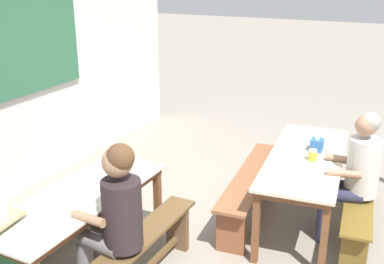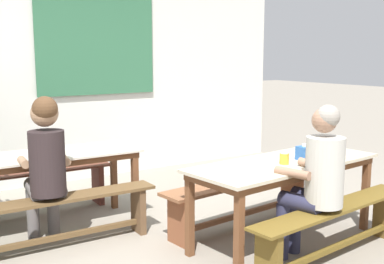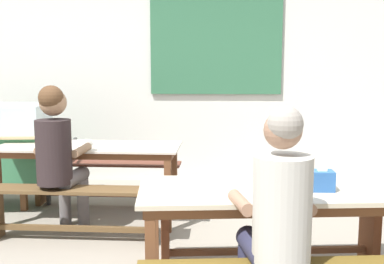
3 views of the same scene
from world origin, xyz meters
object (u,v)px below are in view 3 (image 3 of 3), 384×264
(person_near_front, at_px, (277,213))
(tissue_box, at_px, (322,180))
(soup_bowl, at_px, (83,142))
(dining_table_near, at_px, (288,199))
(condiment_jar, at_px, (276,182))
(bench_far_front, at_px, (73,206))
(dining_table_far, at_px, (89,153))
(bench_far_back, at_px, (104,177))
(bench_near_back, at_px, (269,224))
(person_left_back_turned, at_px, (58,151))

(person_near_front, distance_m, tissue_box, 0.54)
(soup_bowl, bearing_deg, dining_table_near, -41.59)
(condiment_jar, bearing_deg, bench_far_front, 146.96)
(dining_table_far, distance_m, person_near_front, 2.48)
(bench_far_back, distance_m, soup_bowl, 0.68)
(dining_table_far, xyz_separation_m, bench_near_back, (1.60, -0.95, -0.34))
(dining_table_far, relative_size, soup_bowl, 10.42)
(tissue_box, bearing_deg, person_near_front, -127.34)
(person_left_back_turned, distance_m, tissue_box, 2.26)
(dining_table_near, relative_size, bench_near_back, 1.06)
(dining_table_near, height_order, bench_far_back, dining_table_near)
(tissue_box, distance_m, soup_bowl, 2.47)
(dining_table_far, xyz_separation_m, dining_table_near, (1.65, -1.48, 0.00))
(dining_table_far, relative_size, bench_far_front, 1.08)
(bench_far_front, bearing_deg, dining_table_far, 88.67)
(dining_table_near, xyz_separation_m, condiment_jar, (-0.09, -0.08, 0.13))
(dining_table_near, distance_m, person_near_front, 0.50)
(bench_far_front, xyz_separation_m, soup_bowl, (-0.05, 0.58, 0.45))
(bench_far_front, height_order, soup_bowl, soup_bowl)
(dining_table_far, distance_m, condiment_jar, 2.21)
(bench_far_front, relative_size, soup_bowl, 9.67)
(bench_far_back, distance_m, person_left_back_turned, 1.11)
(dining_table_near, bearing_deg, person_near_front, -105.56)
(person_near_front, height_order, soup_bowl, person_near_front)
(bench_far_back, bearing_deg, person_left_back_turned, -99.13)
(dining_table_far, xyz_separation_m, tissue_box, (1.84, -1.54, 0.14))
(bench_far_front, distance_m, soup_bowl, 0.73)
(dining_table_far, bearing_deg, bench_far_back, 88.67)
(bench_near_back, xyz_separation_m, tissue_box, (0.24, -0.59, 0.48))
(bench_far_front, height_order, tissue_box, tissue_box)
(dining_table_near, relative_size, bench_far_back, 1.16)
(dining_table_near, xyz_separation_m, bench_far_back, (-1.64, 2.01, -0.37))
(dining_table_near, bearing_deg, condiment_jar, -138.78)
(bench_far_front, xyz_separation_m, condiment_jar, (1.58, -1.02, 0.49))
(dining_table_far, height_order, bench_far_back, dining_table_far)
(bench_far_back, xyz_separation_m, person_near_front, (1.50, -2.49, 0.43))
(dining_table_near, height_order, person_left_back_turned, person_left_back_turned)
(person_near_front, bearing_deg, soup_bowl, 128.30)
(person_left_back_turned, distance_m, person_near_front, 2.24)
(bench_far_front, distance_m, person_left_back_turned, 0.48)
(person_near_front, xyz_separation_m, condiment_jar, (0.05, 0.40, 0.06))
(person_left_back_turned, xyz_separation_m, person_near_front, (1.66, -1.50, -0.04))
(condiment_jar, bearing_deg, tissue_box, 3.90)
(condiment_jar, bearing_deg, person_near_front, -96.46)
(bench_far_back, height_order, soup_bowl, soup_bowl)
(person_left_back_turned, height_order, person_near_front, person_left_back_turned)
(bench_far_back, relative_size, soup_bowl, 9.85)
(dining_table_far, bearing_deg, bench_far_front, -91.33)
(bench_far_back, bearing_deg, tissue_box, -48.59)
(condiment_jar, height_order, soup_bowl, condiment_jar)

